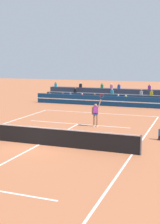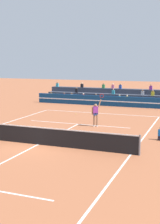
{
  "view_description": "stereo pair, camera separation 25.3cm",
  "coord_description": "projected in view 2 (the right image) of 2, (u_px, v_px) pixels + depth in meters",
  "views": [
    {
      "loc": [
        8.44,
        -15.78,
        4.85
      ],
      "look_at": [
        0.46,
        5.67,
        1.1
      ],
      "focal_mm": 50.0,
      "sensor_mm": 36.0,
      "label": 1
    },
    {
      "loc": [
        8.67,
        -15.69,
        4.85
      ],
      "look_at": [
        0.46,
        5.67,
        1.1
      ],
      "focal_mm": 50.0,
      "sensor_mm": 36.0,
      "label": 2
    }
  ],
  "objects": [
    {
      "name": "ground_plane",
      "position": [
        38.0,
        145.0,
        18.31
      ],
      "size": [
        120.0,
        120.0,
        0.0
      ],
      "primitive_type": "plane",
      "color": "#AD603D"
    },
    {
      "name": "court_lines",
      "position": [
        38.0,
        144.0,
        18.31
      ],
      "size": [
        11.1,
        23.9,
        0.01
      ],
      "color": "white",
      "rests_on": "ground"
    },
    {
      "name": "tennis_net",
      "position": [
        38.0,
        136.0,
        18.22
      ],
      "size": [
        12.0,
        0.1,
        1.1
      ],
      "color": "slate",
      "rests_on": "ground"
    },
    {
      "name": "sponsor_banner_wall",
      "position": [
        113.0,
        101.0,
        33.76
      ],
      "size": [
        18.0,
        0.26,
        1.1
      ],
      "color": "navy",
      "rests_on": "ground"
    },
    {
      "name": "bleacher_stand",
      "position": [
        119.0,
        98.0,
        36.07
      ],
      "size": [
        17.4,
        2.85,
        2.28
      ],
      "color": "#383D4C",
      "rests_on": "ground"
    },
    {
      "name": "ball_kid_courtside",
      "position": [
        160.0,
        135.0,
        19.29
      ],
      "size": [
        0.3,
        0.36,
        0.84
      ],
      "color": "black",
      "rests_on": "ground"
    },
    {
      "name": "tennis_player",
      "position": [
        96.0,
        113.0,
        23.23
      ],
      "size": [
        0.85,
        0.47,
        2.5
      ],
      "color": "#9E7051",
      "rests_on": "ground"
    },
    {
      "name": "tennis_ball",
      "position": [
        76.0,
        114.0,
        28.56
      ],
      "size": [
        0.07,
        0.07,
        0.07
      ],
      "primitive_type": "sphere",
      "color": "#C6DB33",
      "rests_on": "ground"
    }
  ]
}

